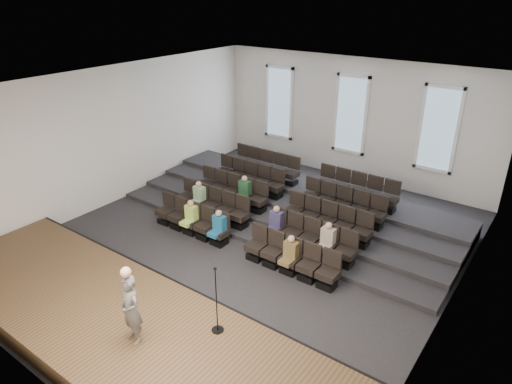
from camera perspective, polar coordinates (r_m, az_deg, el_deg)
ground at (r=14.67m, az=-0.92°, el=-6.39°), size 14.00×14.00×0.00m
ceiling at (r=12.84m, az=-1.08°, el=13.17°), size 12.00×14.00×0.02m
wall_back at (r=19.34m, az=11.80°, el=8.91°), size 12.00×0.04×5.00m
wall_front at (r=9.61m, az=-27.56°, el=-10.26°), size 12.00×0.04×5.00m
wall_left at (r=17.66m, az=-16.90°, el=6.89°), size 0.04×14.00×5.00m
wall_right at (r=11.33m, az=24.16°, el=-4.22°), size 0.04×14.00×5.00m
stage at (r=11.64m, az=-16.82°, el=-15.53°), size 11.80×3.60×0.50m
stage_lip at (r=12.49m, az=-10.36°, el=-11.65°), size 11.80×0.06×0.52m
risers at (r=16.91m, az=5.55°, el=-1.32°), size 11.80×4.80×0.60m
seating_rows at (r=15.45m, az=2.50°, el=-1.84°), size 6.80×4.70×1.67m
windows at (r=19.22m, az=11.77°, el=9.45°), size 8.44×0.10×3.24m
audience at (r=14.49m, az=-1.18°, el=-3.24°), size 5.45×2.64×1.10m
speaker at (r=10.25m, az=-15.36°, el=-14.01°), size 0.64×0.47×1.61m
mic_stand at (r=10.35m, az=-4.91°, el=-14.76°), size 0.28×0.28×1.68m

